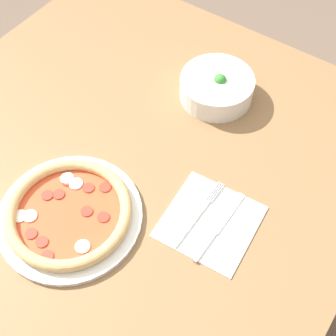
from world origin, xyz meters
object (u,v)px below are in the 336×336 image
pizza (68,213)px  bowl (217,86)px  knife (218,229)px  fork (198,215)px

pizza → bowl: size_ratio=1.66×
knife → fork: bearing=83.1°
pizza → knife: pizza is taller
fork → knife: same height
pizza → fork: 0.28m
fork → knife: bearing=-96.9°
bowl → knife: size_ratio=0.97×
pizza → knife: 0.32m
bowl → fork: 0.36m
pizza → bowl: 0.49m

